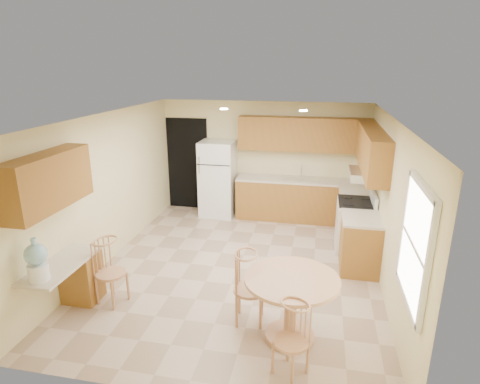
% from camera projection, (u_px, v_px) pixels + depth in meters
% --- Properties ---
extents(floor, '(5.50, 5.50, 0.00)m').
position_uv_depth(floor, '(238.00, 269.00, 6.66)').
color(floor, tan).
rests_on(floor, ground).
extents(ceiling, '(4.50, 5.50, 0.02)m').
position_uv_depth(ceiling, '(238.00, 117.00, 5.90)').
color(ceiling, white).
rests_on(ceiling, wall_back).
extents(wall_back, '(4.50, 0.02, 2.50)m').
position_uv_depth(wall_back, '(263.00, 159.00, 8.85)').
color(wall_back, beige).
rests_on(wall_back, floor).
extents(wall_front, '(4.50, 0.02, 2.50)m').
position_uv_depth(wall_front, '(178.00, 290.00, 3.72)').
color(wall_front, beige).
rests_on(wall_front, floor).
extents(wall_left, '(0.02, 5.50, 2.50)m').
position_uv_depth(wall_left, '(106.00, 189.00, 6.71)').
color(wall_left, beige).
rests_on(wall_left, floor).
extents(wall_right, '(0.02, 5.50, 2.50)m').
position_uv_depth(wall_right, '(388.00, 207.00, 5.86)').
color(wall_right, beige).
rests_on(wall_right, floor).
extents(doorway, '(0.90, 0.02, 2.10)m').
position_uv_depth(doorway, '(188.00, 164.00, 9.23)').
color(doorway, black).
rests_on(doorway, floor).
extents(base_cab_back, '(2.75, 0.60, 0.87)m').
position_uv_depth(base_cab_back, '(301.00, 200.00, 8.65)').
color(base_cab_back, '#9E6928').
rests_on(base_cab_back, floor).
extents(counter_back, '(2.75, 0.63, 0.04)m').
position_uv_depth(counter_back, '(302.00, 180.00, 8.51)').
color(counter_back, beige).
rests_on(counter_back, base_cab_back).
extents(base_cab_right_a, '(0.60, 0.59, 0.87)m').
position_uv_depth(base_cab_right_a, '(354.00, 214.00, 7.89)').
color(base_cab_right_a, '#9E6928').
rests_on(base_cab_right_a, floor).
extents(counter_right_a, '(0.63, 0.59, 0.04)m').
position_uv_depth(counter_right_a, '(356.00, 192.00, 7.76)').
color(counter_right_a, beige).
rests_on(counter_right_a, base_cab_right_a).
extents(base_cab_right_b, '(0.60, 0.80, 0.87)m').
position_uv_depth(base_cab_right_b, '(360.00, 245.00, 6.54)').
color(base_cab_right_b, '#9E6928').
rests_on(base_cab_right_b, floor).
extents(counter_right_b, '(0.63, 0.80, 0.04)m').
position_uv_depth(counter_right_b, '(362.00, 219.00, 6.40)').
color(counter_right_b, beige).
rests_on(counter_right_b, base_cab_right_b).
extents(upper_cab_back, '(2.75, 0.33, 0.70)m').
position_uv_depth(upper_cab_back, '(304.00, 134.00, 8.35)').
color(upper_cab_back, '#9E6928').
rests_on(upper_cab_back, wall_back).
extents(upper_cab_right, '(0.33, 2.42, 0.70)m').
position_uv_depth(upper_cab_right, '(372.00, 150.00, 6.84)').
color(upper_cab_right, '#9E6928').
rests_on(upper_cab_right, wall_right).
extents(upper_cab_left, '(0.33, 1.40, 0.70)m').
position_uv_depth(upper_cab_left, '(48.00, 181.00, 5.00)').
color(upper_cab_left, '#9E6928').
rests_on(upper_cab_left, wall_left).
extents(sink, '(0.78, 0.44, 0.01)m').
position_uv_depth(sink, '(300.00, 179.00, 8.51)').
color(sink, silver).
rests_on(sink, counter_back).
extents(range_hood, '(0.50, 0.76, 0.14)m').
position_uv_depth(range_hood, '(364.00, 174.00, 6.96)').
color(range_hood, silver).
rests_on(range_hood, upper_cab_right).
extents(desk_pedestal, '(0.48, 0.42, 0.72)m').
position_uv_depth(desk_pedestal, '(82.00, 277.00, 5.70)').
color(desk_pedestal, '#9E6928').
rests_on(desk_pedestal, floor).
extents(desk_top, '(0.50, 1.20, 0.04)m').
position_uv_depth(desk_top, '(62.00, 265.00, 5.23)').
color(desk_top, beige).
rests_on(desk_top, desk_pedestal).
extents(window, '(0.06, 1.12, 1.30)m').
position_uv_depth(window, '(416.00, 245.00, 4.06)').
color(window, white).
rests_on(window, wall_right).
extents(can_light_a, '(0.14, 0.14, 0.02)m').
position_uv_depth(can_light_a, '(224.00, 109.00, 7.12)').
color(can_light_a, white).
rests_on(can_light_a, ceiling).
extents(can_light_b, '(0.14, 0.14, 0.02)m').
position_uv_depth(can_light_b, '(303.00, 111.00, 6.86)').
color(can_light_b, white).
rests_on(can_light_b, ceiling).
extents(refrigerator, '(0.74, 0.72, 1.67)m').
position_uv_depth(refrigerator, '(218.00, 179.00, 8.83)').
color(refrigerator, white).
rests_on(refrigerator, floor).
extents(stove, '(0.65, 0.76, 1.09)m').
position_uv_depth(stove, '(355.00, 225.00, 7.26)').
color(stove, white).
rests_on(stove, floor).
extents(dining_table, '(1.14, 1.14, 0.84)m').
position_uv_depth(dining_table, '(291.00, 299.00, 4.82)').
color(dining_table, tan).
rests_on(dining_table, floor).
extents(chair_table_a, '(0.43, 0.55, 0.97)m').
position_uv_depth(chair_table_a, '(249.00, 285.00, 5.05)').
color(chair_table_a, tan).
rests_on(chair_table_a, floor).
extents(chair_table_b, '(0.38, 0.44, 0.85)m').
position_uv_depth(chair_table_b, '(291.00, 338.00, 4.18)').
color(chair_table_b, tan).
rests_on(chair_table_b, floor).
extents(chair_desk, '(0.42, 0.54, 0.94)m').
position_uv_depth(chair_desk, '(107.00, 269.00, 5.49)').
color(chair_desk, tan).
rests_on(chair_desk, floor).
extents(water_crock, '(0.26, 0.26, 0.54)m').
position_uv_depth(water_crock, '(37.00, 261.00, 4.75)').
color(water_crock, white).
rests_on(water_crock, desk_top).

